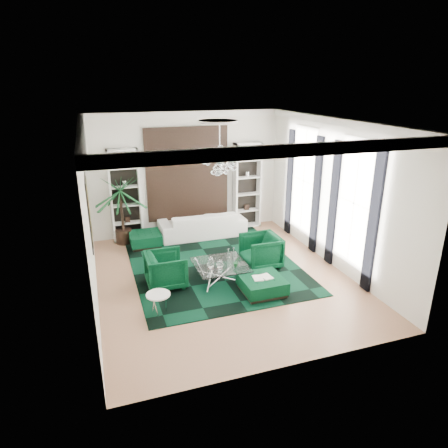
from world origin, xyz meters
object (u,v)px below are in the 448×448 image
object	(u,v)px
sofa	(202,224)
ottoman_side	(145,240)
palm	(121,201)
coffee_table	(221,272)
ottoman_front	(262,285)
side_table	(159,305)
armchair_left	(166,270)
armchair_right	(261,251)

from	to	relation	value
sofa	ottoman_side	xyz separation A→B (m)	(-1.82, -0.25, -0.19)
ottoman_side	palm	xyz separation A→B (m)	(-0.58, 0.44, 1.13)
coffee_table	ottoman_side	xyz separation A→B (m)	(-1.44, 2.77, -0.02)
sofa	ottoman_side	world-z (taller)	sofa
ottoman_side	ottoman_front	xyz separation A→B (m)	(2.15, -3.68, -0.01)
sofa	ottoman_side	size ratio (longest dim) A/B	3.01
sofa	palm	distance (m)	2.58
palm	side_table	bearing A→B (deg)	-85.88
ottoman_side	coffee_table	bearing A→B (deg)	-62.61
armchair_left	ottoman_side	xyz separation A→B (m)	(-0.12, 2.63, -0.22)
ottoman_front	palm	world-z (taller)	palm
coffee_table	side_table	size ratio (longest dim) A/B	2.48
armchair_right	palm	distance (m)	4.39
ottoman_front	coffee_table	bearing A→B (deg)	128.19
armchair_right	ottoman_side	size ratio (longest dim) A/B	1.06
sofa	armchair_right	bearing A→B (deg)	108.28
armchair_right	armchair_left	bearing A→B (deg)	-83.90
sofa	armchair_left	world-z (taller)	armchair_left
side_table	palm	xyz separation A→B (m)	(-0.31, 4.29, 1.08)
armchair_left	palm	size ratio (longest dim) A/B	0.35
ottoman_side	palm	world-z (taller)	palm
ottoman_side	side_table	xyz separation A→B (m)	(-0.27, -3.85, 0.04)
armchair_left	palm	bearing A→B (deg)	12.89
sofa	ottoman_front	size ratio (longest dim) A/B	2.81
sofa	ottoman_front	xyz separation A→B (m)	(0.32, -3.93, -0.20)
armchair_left	side_table	xyz separation A→B (m)	(-0.39, -1.22, -0.18)
ottoman_side	armchair_left	bearing A→B (deg)	-87.35
coffee_table	ottoman_front	size ratio (longest dim) A/B	1.31
ottoman_front	side_table	bearing A→B (deg)	-175.80
armchair_right	coffee_table	world-z (taller)	armchair_right
palm	ottoman_front	bearing A→B (deg)	-56.45
sofa	coffee_table	bearing A→B (deg)	82.75
armchair_right	coffee_table	size ratio (longest dim) A/B	0.76
sofa	ottoman_side	distance (m)	1.85
side_table	palm	bearing A→B (deg)	94.12
armchair_left	side_table	world-z (taller)	armchair_left
armchair_left	palm	world-z (taller)	palm
ottoman_front	side_table	distance (m)	2.42
armchair_right	ottoman_side	xyz separation A→B (m)	(-2.69, 2.36, -0.23)
armchair_right	side_table	xyz separation A→B (m)	(-2.96, -1.49, -0.19)
ottoman_front	ottoman_side	bearing A→B (deg)	120.28
sofa	ottoman_front	bearing A→B (deg)	94.71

